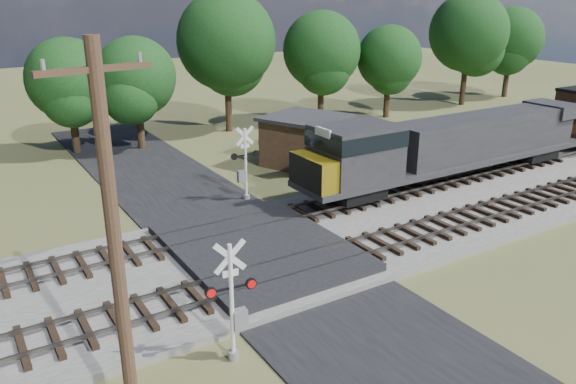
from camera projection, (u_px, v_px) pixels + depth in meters
ground at (264, 260)px, 24.58m from camera, size 160.00×160.00×0.00m
ballast_bed at (423, 210)px, 29.89m from camera, size 140.00×10.00×0.30m
road at (264, 259)px, 24.56m from camera, size 7.00×60.00×0.08m
crossing_panel at (259, 250)px, 24.87m from camera, size 7.00×9.00×0.62m
track_near at (349, 252)px, 24.39m from camera, size 140.00×2.60×0.33m
track_far at (289, 216)px, 28.39m from camera, size 140.00×2.60×0.33m
crossing_signal_near at (235, 311)px, 17.40m from camera, size 1.67×0.38×4.15m
crossing_signal_far at (244, 170)px, 31.15m from camera, size 1.72×0.37×4.26m
utility_pole at (116, 253)px, 12.81m from camera, size 2.49×0.61×10.26m
equipment_shed at (305, 140)px, 37.85m from camera, size 6.49×6.49×3.36m
treeline at (177, 55)px, 41.80m from camera, size 81.89×11.85×11.77m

